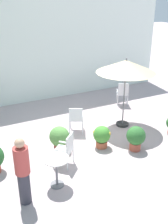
{
  "coord_description": "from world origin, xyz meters",
  "views": [
    {
      "loc": [
        -3.52,
        -6.49,
        4.17
      ],
      "look_at": [
        0.0,
        0.39,
        0.77
      ],
      "focal_mm": 42.58,
      "sensor_mm": 36.0,
      "label": 1
    }
  ],
  "objects_px": {
    "patio_chair_3": "(66,148)",
    "patio_chair_1": "(123,92)",
    "cafe_table_0": "(56,167)",
    "potted_plant_1": "(59,138)",
    "potted_plant_4": "(136,137)",
    "patio_chair_2": "(76,117)",
    "potted_plant_2": "(102,136)",
    "patio_umbrella_0": "(126,67)",
    "standing_person": "(23,171)"
  },
  "relations": [
    {
      "from": "potted_plant_4",
      "to": "standing_person",
      "type": "relative_size",
      "value": 0.47
    },
    {
      "from": "patio_chair_2",
      "to": "potted_plant_4",
      "type": "distance_m",
      "value": 2.07
    },
    {
      "from": "cafe_table_0",
      "to": "potted_plant_1",
      "type": "distance_m",
      "value": 1.55
    },
    {
      "from": "patio_umbrella_0",
      "to": "potted_plant_2",
      "type": "relative_size",
      "value": 3.47
    },
    {
      "from": "patio_chair_3",
      "to": "potted_plant_1",
      "type": "xyz_separation_m",
      "value": [
        0.12,
        0.75,
        -0.09
      ]
    },
    {
      "from": "patio_umbrella_0",
      "to": "potted_plant_4",
      "type": "distance_m",
      "value": 2.32
    },
    {
      "from": "patio_umbrella_0",
      "to": "patio_chair_2",
      "type": "distance_m",
      "value": 2.28
    },
    {
      "from": "patio_chair_2",
      "to": "potted_plant_2",
      "type": "bearing_deg",
      "value": -77.1
    },
    {
      "from": "patio_umbrella_0",
      "to": "patio_chair_3",
      "type": "distance_m",
      "value": 3.37
    },
    {
      "from": "patio_chair_1",
      "to": "potted_plant_4",
      "type": "distance_m",
      "value": 3.5
    },
    {
      "from": "potted_plant_2",
      "to": "patio_chair_1",
      "type": "bearing_deg",
      "value": 45.49
    },
    {
      "from": "patio_umbrella_0",
      "to": "patio_chair_1",
      "type": "distance_m",
      "value": 2.43
    },
    {
      "from": "potted_plant_2",
      "to": "standing_person",
      "type": "relative_size",
      "value": 0.43
    },
    {
      "from": "patio_chair_3",
      "to": "potted_plant_1",
      "type": "bearing_deg",
      "value": 80.93
    },
    {
      "from": "potted_plant_1",
      "to": "potted_plant_4",
      "type": "relative_size",
      "value": 1.03
    },
    {
      "from": "patio_chair_2",
      "to": "potted_plant_2",
      "type": "relative_size",
      "value": 1.35
    },
    {
      "from": "patio_chair_1",
      "to": "standing_person",
      "type": "distance_m",
      "value": 6.33
    },
    {
      "from": "cafe_table_0",
      "to": "potted_plant_4",
      "type": "height_order",
      "value": "cafe_table_0"
    },
    {
      "from": "patio_chair_2",
      "to": "potted_plant_2",
      "type": "xyz_separation_m",
      "value": [
        0.27,
        -1.19,
        -0.16
      ]
    },
    {
      "from": "potted_plant_4",
      "to": "standing_person",
      "type": "xyz_separation_m",
      "value": [
        -3.45,
        -0.65,
        0.39
      ]
    },
    {
      "from": "patio_chair_1",
      "to": "standing_person",
      "type": "xyz_separation_m",
      "value": [
        -5.11,
        -3.73,
        0.26
      ]
    },
    {
      "from": "patio_chair_3",
      "to": "potted_plant_4",
      "type": "distance_m",
      "value": 2.12
    },
    {
      "from": "patio_chair_1",
      "to": "standing_person",
      "type": "relative_size",
      "value": 0.61
    },
    {
      "from": "patio_chair_2",
      "to": "potted_plant_1",
      "type": "bearing_deg",
      "value": -138.52
    },
    {
      "from": "patio_chair_1",
      "to": "potted_plant_4",
      "type": "bearing_deg",
      "value": -118.35
    },
    {
      "from": "cafe_table_0",
      "to": "patio_chair_3",
      "type": "distance_m",
      "value": 0.84
    },
    {
      "from": "potted_plant_1",
      "to": "potted_plant_2",
      "type": "height_order",
      "value": "potted_plant_1"
    },
    {
      "from": "patio_chair_2",
      "to": "cafe_table_0",
      "type": "bearing_deg",
      "value": -125.24
    },
    {
      "from": "cafe_table_0",
      "to": "patio_chair_2",
      "type": "relative_size",
      "value": 0.82
    },
    {
      "from": "potted_plant_2",
      "to": "potted_plant_1",
      "type": "bearing_deg",
      "value": 162.52
    },
    {
      "from": "patio_umbrella_0",
      "to": "potted_plant_4",
      "type": "height_order",
      "value": "patio_umbrella_0"
    },
    {
      "from": "potted_plant_1",
      "to": "potted_plant_4",
      "type": "bearing_deg",
      "value": -25.74
    },
    {
      "from": "cafe_table_0",
      "to": "patio_chair_3",
      "type": "relative_size",
      "value": 0.82
    },
    {
      "from": "patio_chair_3",
      "to": "patio_chair_1",
      "type": "bearing_deg",
      "value": 37.28
    },
    {
      "from": "potted_plant_4",
      "to": "patio_chair_2",
      "type": "bearing_deg",
      "value": 121.02
    },
    {
      "from": "patio_chair_1",
      "to": "patio_umbrella_0",
      "type": "bearing_deg",
      "value": -124.17
    },
    {
      "from": "potted_plant_1",
      "to": "potted_plant_2",
      "type": "distance_m",
      "value": 1.25
    },
    {
      "from": "patio_umbrella_0",
      "to": "patio_chair_1",
      "type": "bearing_deg",
      "value": 55.83
    },
    {
      "from": "patio_chair_1",
      "to": "standing_person",
      "type": "height_order",
      "value": "standing_person"
    },
    {
      "from": "cafe_table_0",
      "to": "potted_plant_2",
      "type": "height_order",
      "value": "cafe_table_0"
    },
    {
      "from": "patio_chair_2",
      "to": "standing_person",
      "type": "relative_size",
      "value": 0.58
    },
    {
      "from": "patio_chair_1",
      "to": "potted_plant_1",
      "type": "distance_m",
      "value": 4.22
    },
    {
      "from": "patio_chair_2",
      "to": "potted_plant_4",
      "type": "bearing_deg",
      "value": -58.98
    },
    {
      "from": "cafe_table_0",
      "to": "patio_chair_1",
      "type": "bearing_deg",
      "value": 39.39
    },
    {
      "from": "cafe_table_0",
      "to": "patio_chair_2",
      "type": "bearing_deg",
      "value": 54.76
    },
    {
      "from": "cafe_table_0",
      "to": "patio_chair_2",
      "type": "height_order",
      "value": "patio_chair_2"
    },
    {
      "from": "patio_chair_1",
      "to": "cafe_table_0",
      "type": "bearing_deg",
      "value": -140.61
    },
    {
      "from": "patio_chair_1",
      "to": "potted_plant_2",
      "type": "relative_size",
      "value": 1.42
    },
    {
      "from": "patio_chair_3",
      "to": "standing_person",
      "type": "height_order",
      "value": "standing_person"
    },
    {
      "from": "patio_chair_3",
      "to": "potted_plant_4",
      "type": "bearing_deg",
      "value": -5.73
    }
  ]
}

